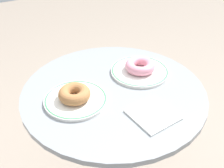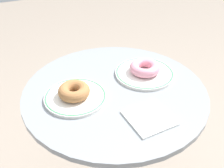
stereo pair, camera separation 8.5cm
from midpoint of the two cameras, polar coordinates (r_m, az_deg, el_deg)
The scene contains 6 objects.
cafe_table at distance 1.08m, azimuth -2.01°, elevation -12.21°, with size 0.61×0.61×0.75m.
plate_left at distance 0.87m, azimuth -10.42°, elevation -3.30°, with size 0.20×0.20×0.01m.
plate_right at distance 0.99m, azimuth 3.37°, elevation 2.64°, with size 0.21×0.21×0.01m.
donut_cinnamon at distance 0.85m, azimuth -10.74°, elevation -2.13°, with size 0.10×0.10×0.04m, color #A36B3D.
donut_pink_frosted at distance 0.98m, azimuth 3.42°, elevation 3.74°, with size 0.11×0.11×0.03m, color pink.
paper_napkin at distance 0.81m, azimuth 5.54°, elevation -6.52°, with size 0.12×0.13×0.01m, color white.
Camera 1 is at (-0.37, -0.63, 1.29)m, focal length 43.62 mm.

